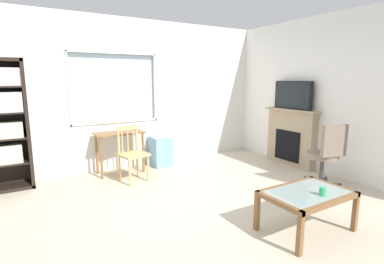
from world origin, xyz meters
TOP-DOWN VIEW (x-y plane):
  - ground at (0.00, 0.00)m, footprint 6.50×5.63m
  - wall_back_with_window at (0.04, 2.31)m, footprint 5.50×0.15m
  - wall_right at (2.81, 0.00)m, footprint 0.12×4.83m
  - desk_under_window at (-0.35, 1.96)m, footprint 0.84×0.42m
  - wooden_chair at (-0.31, 1.45)m, footprint 0.49×0.48m
  - plastic_drawer_unit at (0.46, 2.01)m, footprint 0.35×0.40m
  - fireplace at (2.65, 0.76)m, footprint 0.26×1.14m
  - tv at (2.63, 0.76)m, footprint 0.06×0.84m
  - office_chair at (2.17, -0.35)m, footprint 0.58×0.61m
  - coffee_table at (0.77, -1.09)m, footprint 0.95×0.63m
  - sippy_cup at (0.82, -1.24)m, footprint 0.07×0.07m

SIDE VIEW (x-z plane):
  - ground at x=0.00m, z-range -0.02..0.00m
  - plastic_drawer_unit at x=0.46m, z-range 0.00..0.57m
  - coffee_table at x=0.77m, z-range 0.16..0.61m
  - wooden_chair at x=-0.31m, z-range 0.01..0.91m
  - sippy_cup at x=0.82m, z-range 0.45..0.54m
  - fireplace at x=2.65m, z-range 0.00..1.10m
  - office_chair at x=2.17m, z-range 0.05..1.05m
  - desk_under_window at x=-0.35m, z-range 0.23..0.97m
  - wall_back_with_window at x=0.04m, z-range -0.01..2.73m
  - tv at x=2.63m, z-range 1.10..1.62m
  - wall_right at x=2.81m, z-range 0.00..2.75m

